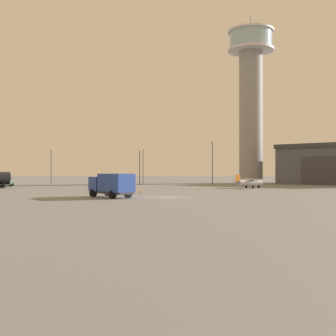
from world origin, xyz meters
The scene contains 10 objects.
ground_plane centered at (0.00, 0.00, 0.00)m, with size 400.00×400.00×0.00m, color slate.
control_tower centered at (17.20, 62.08, 24.15)m, with size 11.91×11.91×43.84m.
airplane_silver centered at (13.20, 28.12, 1.18)m, with size 6.50×7.80×2.53m.
truck_box_blue centered at (-6.56, -1.36, 1.63)m, with size 6.49×6.72×2.90m.
car_green centered at (-35.63, 34.18, 0.74)m, with size 3.05×4.88×1.37m.
light_post_west centered at (6.80, 46.52, 6.00)m, with size 0.44×0.44×10.28m.
light_post_east centered at (-32.70, 52.40, 5.28)m, with size 0.44×0.44×8.89m.
light_post_north centered at (-10.01, 53.82, 5.33)m, with size 0.44×0.44×9.00m.
light_post_centre centered at (-9.87, 46.58, 4.97)m, with size 0.44×0.44×8.30m.
traffic_cone_near_left centered at (-4.69, 11.39, 0.29)m, with size 0.36×0.36×0.59m.
Camera 1 is at (4.13, -53.78, 3.27)m, focal length 47.08 mm.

